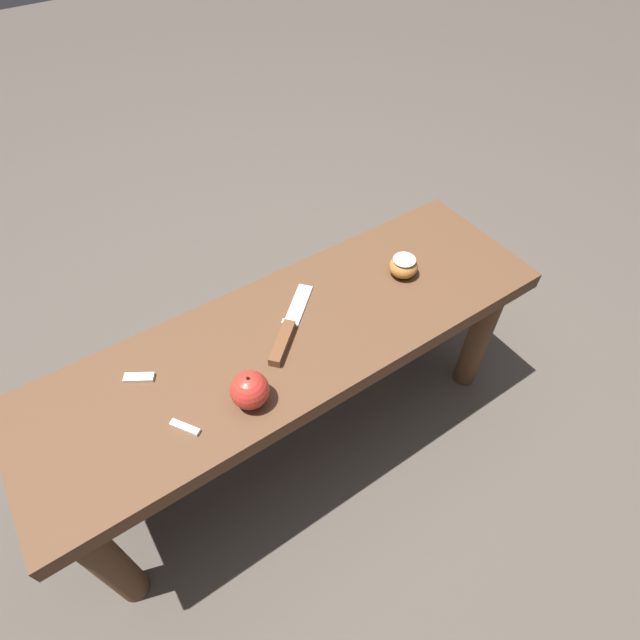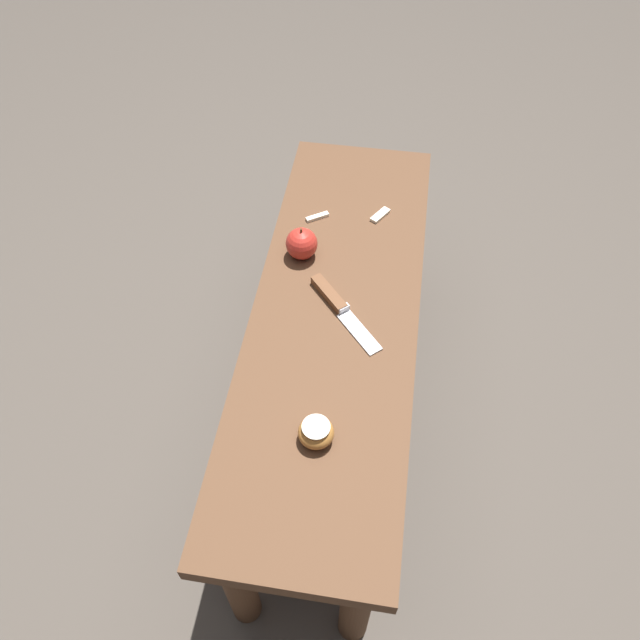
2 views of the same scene
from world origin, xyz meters
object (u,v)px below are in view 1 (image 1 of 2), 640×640
Objects in this scene: apple_cut at (403,266)px; apple_whole at (250,390)px; knife at (286,333)px; wooden_bench at (294,356)px.

apple_whole is at bearing 12.99° from apple_cut.
apple_cut reaches higher than knife.
apple_cut is at bearing -167.01° from apple_whole.
knife is 2.92× the size of apple_cut.
wooden_bench is 0.32m from apple_cut.
apple_cut is at bearing -40.00° from knife.
knife is at bearing -144.37° from apple_whole.
apple_whole is (0.15, 0.10, 0.12)m from wooden_bench.
wooden_bench is 14.01× the size of apple_whole.
knife reaches higher than wooden_bench.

